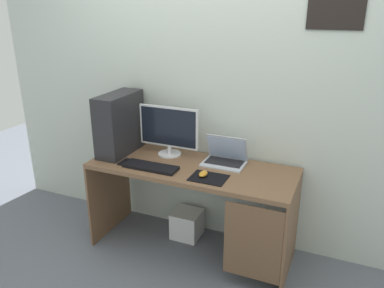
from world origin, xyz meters
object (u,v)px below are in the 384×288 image
(monitor, at_px, (169,131))
(laptop, at_px, (225,158))
(keyboard, at_px, (151,167))
(mouse_left, at_px, (203,174))
(cell_phone, at_px, (125,162))
(subwoofer, at_px, (187,224))
(pc_tower, at_px, (120,124))

(monitor, xyz_separation_m, laptop, (0.47, 0.01, -0.16))
(keyboard, bearing_deg, mouse_left, 2.75)
(monitor, xyz_separation_m, mouse_left, (0.41, -0.28, -0.19))
(monitor, relative_size, laptop, 1.57)
(cell_phone, bearing_deg, subwoofer, 36.78)
(pc_tower, height_order, cell_phone, pc_tower)
(laptop, distance_m, keyboard, 0.57)
(laptop, bearing_deg, keyboard, -146.98)
(mouse_left, distance_m, subwoofer, 0.75)
(keyboard, height_order, mouse_left, mouse_left)
(mouse_left, bearing_deg, laptop, 77.82)
(cell_phone, distance_m, subwoofer, 0.80)
(mouse_left, distance_m, cell_phone, 0.65)
(pc_tower, xyz_separation_m, monitor, (0.40, 0.10, -0.04))
(pc_tower, bearing_deg, keyboard, -27.11)
(pc_tower, relative_size, cell_phone, 3.80)
(monitor, bearing_deg, cell_phone, -130.76)
(subwoofer, bearing_deg, keyboard, -116.92)
(monitor, relative_size, subwoofer, 2.17)
(mouse_left, height_order, cell_phone, mouse_left)
(laptop, xyz_separation_m, mouse_left, (-0.06, -0.29, -0.02))
(laptop, height_order, keyboard, laptop)
(pc_tower, distance_m, monitor, 0.41)
(pc_tower, height_order, subwoofer, pc_tower)
(monitor, bearing_deg, mouse_left, -34.06)
(laptop, bearing_deg, monitor, -178.25)
(pc_tower, bearing_deg, mouse_left, -12.56)
(keyboard, bearing_deg, pc_tower, 152.89)
(pc_tower, relative_size, laptop, 1.53)
(mouse_left, bearing_deg, monitor, 145.94)
(monitor, xyz_separation_m, subwoofer, (0.15, 0.01, -0.83))
(keyboard, xyz_separation_m, mouse_left, (0.42, 0.02, 0.01))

